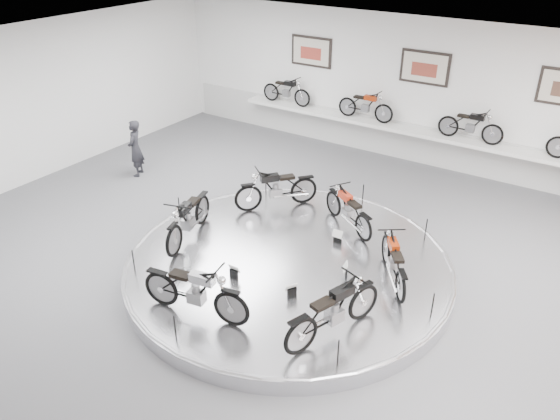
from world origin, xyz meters
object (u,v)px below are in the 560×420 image
Objects in this scene: bike_a at (394,260)px; bike_e at (195,290)px; bike_b at (348,209)px; display_platform at (288,266)px; bike_f at (334,310)px; shelf at (414,131)px; bike_d at (188,218)px; bike_c at (276,188)px; visitor at (135,148)px.

bike_a is 0.88× the size of bike_e.
bike_b is (-1.59, 1.30, -0.00)m from bike_a.
display_platform is 2.36m from bike_f.
bike_a is 1.93m from bike_f.
shelf is 6.45× the size of bike_e.
bike_a is (1.97, -5.92, -0.26)m from shelf.
bike_d reaches higher than shelf.
bike_c is 2.28m from bike_d.
bike_f reaches higher than display_platform.
bike_c is at bearing 33.10° from bike_b.
bike_c is at bearing -106.84° from shelf.
bike_d reaches higher than bike_a.
bike_e is (-0.40, -8.66, -0.20)m from shelf.
bike_c is at bearing 62.97° from visitor.
bike_c is at bearing 64.18° from bike_f.
bike_d is (-2.16, -0.46, 0.65)m from display_platform.
display_platform is at bearing 78.98° from bike_c.
bike_c is 0.99× the size of bike_d.
bike_b is 1.80m from bike_c.
bike_c reaches higher than display_platform.
bike_d is 1.00× the size of bike_f.
bike_c is 1.08× the size of visitor.
bike_f is at bearing 138.40° from bike_a.
bike_f is (-0.20, -1.91, 0.05)m from bike_a.
bike_c is at bearing 130.03° from display_platform.
bike_f is at bearing -39.07° from display_platform.
display_platform is at bearing -90.00° from shelf.
bike_e is at bearing -99.99° from display_platform.
bike_f is (3.93, -0.97, -0.00)m from bike_d.
visitor reaches higher than bike_b.
bike_b is 0.89× the size of bike_d.
bike_f is at bearing 10.90° from bike_e.
display_platform is 2.38m from bike_e.
visitor reaches higher than display_platform.
bike_e is (1.03, -3.95, 0.01)m from bike_c.
shelf is 8.03m from bike_f.
bike_a reaches higher than display_platform.
bike_d is at bearing 94.72° from bike_f.
bike_b reaches higher than shelf.
bike_c is (-1.80, -0.08, 0.05)m from bike_b.
display_platform is 1.91m from bike_b.
bike_c is at bearing 94.55° from bike_e.
bike_d is 2.52m from bike_e.
bike_e reaches higher than bike_c.
display_platform is 3.78× the size of bike_d.
bike_a is at bearing 13.77° from display_platform.
bike_e is 6.77m from visitor.
bike_e is at bearing 109.66° from bike_b.
bike_c is (-1.42, 1.70, 0.64)m from display_platform.
bike_f reaches higher than bike_a.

